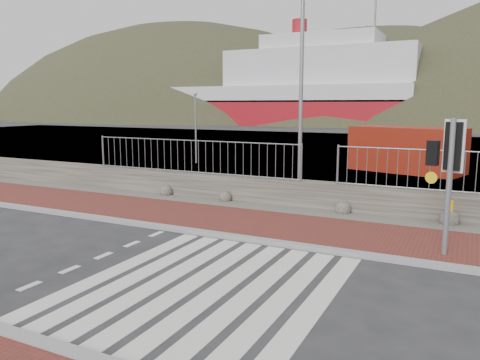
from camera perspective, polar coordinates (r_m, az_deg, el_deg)
The scene contains 15 objects.
ground at distance 9.09m, azimuth -4.08°, elevation -12.76°, with size 220.00×220.00×0.00m, color #28282B.
sidewalk_far at distance 12.96m, azimuth 6.06°, elevation -5.85°, with size 40.00×3.00×0.08m, color maroon.
kerb_near at distance 6.91m, azimuth -17.58°, elevation -20.23°, with size 40.00×0.25×0.12m, color gray.
kerb_far at distance 11.62m, azimuth 3.47°, elevation -7.55°, with size 40.00×0.25×0.12m, color gray.
zebra_crossing at distance 9.09m, azimuth -4.08°, elevation -12.72°, with size 4.62×5.60×0.01m.
gravel_strip at distance 14.80m, azimuth 8.75°, elevation -4.04°, with size 40.00×1.50×0.06m, color #59544C.
stone_wall at distance 15.46m, azimuth 9.68°, elevation -1.90°, with size 40.00×0.60×0.90m, color #464139.
railing at distance 15.12m, azimuth 9.66°, elevation 3.10°, with size 18.07×0.07×1.22m.
quay at distance 35.59m, azimuth 19.26°, elevation 3.23°, with size 120.00×40.00×0.50m, color #4C4C4F.
water at distance 70.38m, azimuth 22.87°, elevation 5.74°, with size 220.00×50.00×0.05m, color #3F4C54.
ferry at distance 80.56m, azimuth 5.30°, elevation 10.58°, with size 50.00×16.00×20.00m.
hills_backdrop at distance 98.80m, azimuth 26.89°, elevation -7.33°, with size 254.00×90.00×100.00m.
traffic_signal_far at distance 11.14m, azimuth 24.11°, elevation 2.49°, with size 0.76×0.40×3.11m.
streetlight at distance 16.25m, azimuth 7.97°, elevation 12.53°, with size 1.64×0.43×7.75m.
shipping_container at distance 25.19m, azimuth 19.62°, elevation 3.52°, with size 5.43×2.26×2.26m, color maroon.
Camera 1 is at (4.29, -7.26, 3.40)m, focal length 35.00 mm.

